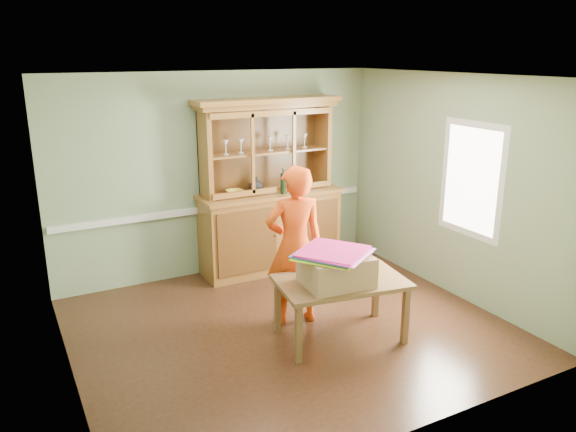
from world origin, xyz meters
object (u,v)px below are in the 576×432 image
china_hutch (269,211)px  dining_table (341,287)px  person (295,246)px  cardboard_box (336,270)px

china_hutch → dining_table: 2.19m
dining_table → china_hutch: bearing=92.6°
dining_table → person: (-0.23, 0.58, 0.31)m
china_hutch → dining_table: (-0.23, -2.16, -0.24)m
cardboard_box → dining_table: bearing=32.1°
china_hutch → person: china_hutch is taller
china_hutch → person: bearing=-106.5°
cardboard_box → person: 0.66m
dining_table → cardboard_box: 0.26m
cardboard_box → person: bearing=101.4°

